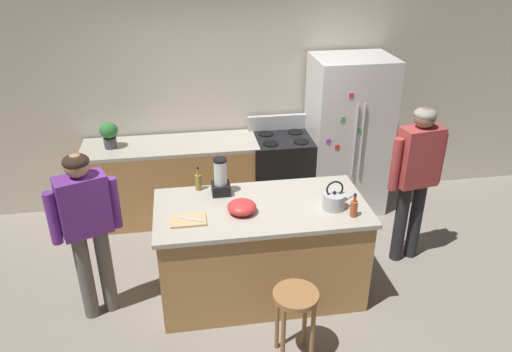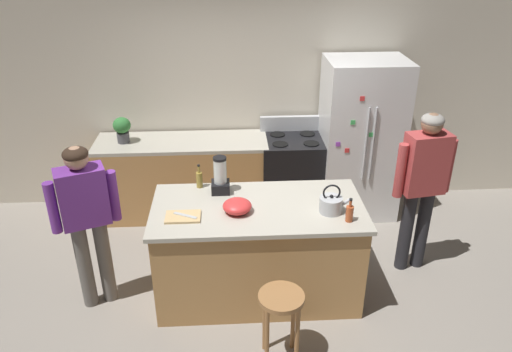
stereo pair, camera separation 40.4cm
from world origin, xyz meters
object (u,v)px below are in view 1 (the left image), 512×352
at_px(person_by_sink_right, 416,172).
at_px(chef_knife, 191,219).
at_px(tea_kettle, 334,200).
at_px(bar_stool, 295,308).
at_px(bottle_vinegar, 198,182).
at_px(person_by_island_left, 87,222).
at_px(cutting_board, 188,220).
at_px(stove_range, 282,173).
at_px(refrigerator, 347,136).
at_px(kitchen_island, 261,250).
at_px(blender_appliance, 221,179).
at_px(mixing_bowl, 242,207).
at_px(bottle_cooking_sauce, 354,208).
at_px(potted_plant, 109,133).

xyz_separation_m(person_by_sink_right, chef_knife, (-2.24, -0.47, -0.04)).
bearing_deg(tea_kettle, bar_stool, -124.58).
distance_m(person_by_sink_right, bottle_vinegar, 2.14).
height_order(person_by_island_left, cutting_board, person_by_island_left).
bearing_deg(cutting_board, person_by_sink_right, 11.78).
distance_m(stove_range, cutting_board, 2.10).
distance_m(bottle_vinegar, chef_knife, 0.56).
distance_m(stove_range, bar_stool, 2.41).
relative_size(person_by_sink_right, chef_knife, 7.64).
height_order(refrigerator, tea_kettle, refrigerator).
bearing_deg(refrigerator, kitchen_island, -130.93).
bearing_deg(kitchen_island, bar_stool, -81.60).
height_order(person_by_sink_right, chef_knife, person_by_sink_right).
relative_size(blender_appliance, mixing_bowl, 1.40).
bearing_deg(stove_range, cutting_board, -124.87).
relative_size(refrigerator, tea_kettle, 6.85).
relative_size(person_by_sink_right, cutting_board, 5.61).
distance_m(refrigerator, person_by_island_left, 3.20).
distance_m(refrigerator, mixing_bowl, 2.17).
bearing_deg(bottle_cooking_sauce, person_by_island_left, 173.87).
bearing_deg(tea_kettle, person_by_sink_right, 24.50).
bearing_deg(stove_range, tea_kettle, -86.33).
relative_size(bar_stool, chef_knife, 3.01).
relative_size(kitchen_island, bar_stool, 2.86).
xyz_separation_m(refrigerator, blender_appliance, (-1.63, -1.21, 0.16)).
height_order(stove_range, bar_stool, stove_range).
xyz_separation_m(stove_range, bar_stool, (-0.39, -2.38, 0.03)).
distance_m(kitchen_island, refrigerator, 2.04).
height_order(person_by_island_left, tea_kettle, person_by_island_left).
xyz_separation_m(stove_range, person_by_sink_right, (1.08, -1.21, 0.53)).
bearing_deg(bottle_cooking_sauce, chef_knife, 174.47).
distance_m(potted_plant, cutting_board, 1.89).
bearing_deg(kitchen_island, person_by_island_left, -178.12).
relative_size(blender_appliance, bottle_vinegar, 1.51).
distance_m(refrigerator, tea_kettle, 1.77).
bearing_deg(blender_appliance, chef_knife, -124.04).
distance_m(person_by_island_left, bottle_cooking_sauce, 2.26).
bearing_deg(chef_knife, person_by_island_left, -160.35).
relative_size(kitchen_island, refrigerator, 1.01).
relative_size(refrigerator, cutting_board, 6.29).
height_order(tea_kettle, cutting_board, tea_kettle).
xyz_separation_m(blender_appliance, bottle_vinegar, (-0.20, 0.11, -0.06)).
height_order(bar_stool, cutting_board, cutting_board).
distance_m(stove_range, blender_appliance, 1.62).
relative_size(person_by_sink_right, mixing_bowl, 6.62).
bearing_deg(tea_kettle, chef_knife, -178.88).
bearing_deg(person_by_island_left, kitchen_island, 1.88).
bearing_deg(kitchen_island, person_by_sink_right, 11.08).
distance_m(blender_appliance, tea_kettle, 1.05).
height_order(bar_stool, mixing_bowl, mixing_bowl).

